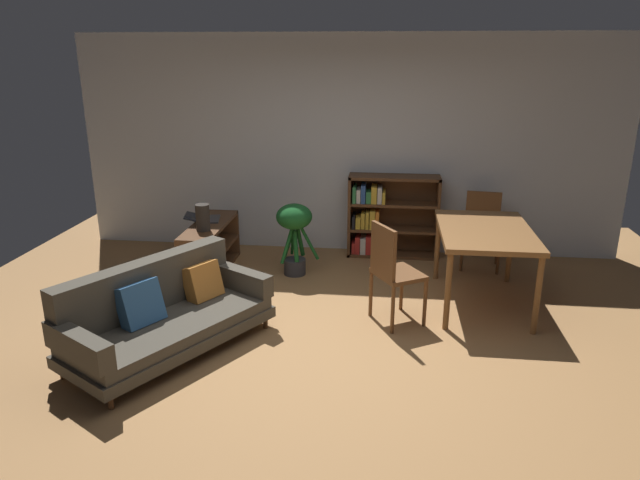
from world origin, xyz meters
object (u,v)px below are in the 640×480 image
at_px(open_laptop, 204,218).
at_px(potted_floor_plant, 294,227).
at_px(dining_chair_far, 482,224).
at_px(bookshelf, 386,216).
at_px(fabric_couch, 164,312).
at_px(dining_chair_near, 392,268).
at_px(dining_table, 485,236).
at_px(media_console, 210,248).
at_px(desk_speaker, 203,217).

xyz_separation_m(open_laptop, potted_floor_plant, (1.10, -0.13, -0.03)).
xyz_separation_m(dining_chair_far, bookshelf, (-1.14, 0.29, -0.02)).
bearing_deg(fabric_couch, dining_chair_far, 38.57).
relative_size(dining_chair_near, dining_chair_far, 1.10).
relative_size(open_laptop, dining_table, 0.33).
height_order(media_console, dining_chair_far, dining_chair_far).
height_order(desk_speaker, dining_chair_near, dining_chair_near).
distance_m(media_console, dining_chair_far, 3.23).
bearing_deg(open_laptop, dining_chair_far, 7.06).
bearing_deg(dining_chair_far, fabric_couch, -141.43).
xyz_separation_m(media_console, open_laptop, (-0.10, 0.16, 0.32)).
height_order(fabric_couch, potted_floor_plant, potted_floor_plant).
height_order(potted_floor_plant, dining_table, potted_floor_plant).
height_order(fabric_couch, desk_speaker, desk_speaker).
xyz_separation_m(dining_table, dining_chair_near, (-0.92, -0.56, -0.17)).
xyz_separation_m(desk_speaker, dining_table, (3.00, -0.31, -0.01)).
relative_size(fabric_couch, open_laptop, 4.27).
relative_size(desk_speaker, dining_table, 0.22).
distance_m(open_laptop, dining_table, 3.20).
height_order(open_laptop, desk_speaker, desk_speaker).
distance_m(fabric_couch, dining_chair_far, 3.86).
bearing_deg(fabric_couch, dining_chair_near, 20.42).
height_order(desk_speaker, potted_floor_plant, desk_speaker).
distance_m(open_laptop, bookshelf, 2.24).
relative_size(desk_speaker, potted_floor_plant, 0.35).
height_order(fabric_couch, dining_chair_near, dining_chair_near).
distance_m(media_console, dining_table, 3.10).
relative_size(potted_floor_plant, dining_chair_far, 0.94).
bearing_deg(open_laptop, dining_chair_near, -30.06).
distance_m(desk_speaker, potted_floor_plant, 1.03).
xyz_separation_m(fabric_couch, media_console, (-0.15, 1.84, -0.05)).
xyz_separation_m(fabric_couch, dining_chair_far, (3.02, 2.41, 0.19)).
xyz_separation_m(desk_speaker, dining_chair_near, (2.08, -0.87, -0.18)).
bearing_deg(dining_table, media_console, 169.49).
relative_size(desk_speaker, dining_chair_far, 0.33).
bearing_deg(bookshelf, open_laptop, -162.05).
distance_m(media_console, bookshelf, 2.21).
bearing_deg(media_console, dining_chair_far, 10.12).
distance_m(fabric_couch, dining_chair_near, 2.09).
bearing_deg(potted_floor_plant, dining_chair_near, -46.02).
distance_m(potted_floor_plant, dining_chair_far, 2.24).
relative_size(open_laptop, desk_speaker, 1.53).
relative_size(potted_floor_plant, dining_table, 0.61).
xyz_separation_m(media_console, dining_table, (3.01, -0.56, 0.44)).
distance_m(desk_speaker, bookshelf, 2.30).
bearing_deg(potted_floor_plant, bookshelf, 38.52).
bearing_deg(dining_chair_near, desk_speaker, 157.41).
distance_m(open_laptop, desk_speaker, 0.44).
height_order(open_laptop, dining_chair_near, dining_chair_near).
relative_size(desk_speaker, bookshelf, 0.27).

